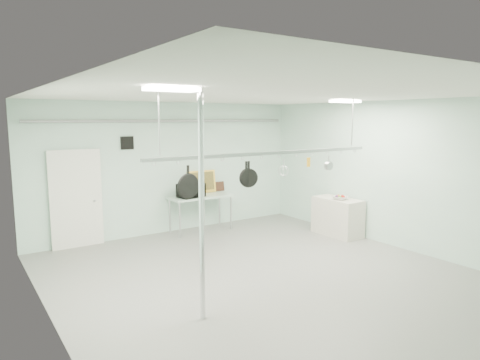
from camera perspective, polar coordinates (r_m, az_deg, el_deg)
floor at (r=7.73m, az=4.14°, el=-13.11°), size 8.00×8.00×0.00m
ceiling at (r=7.21m, az=4.40°, el=11.23°), size 7.00×8.00×0.02m
back_wall at (r=10.69m, az=-9.16°, el=1.62°), size 7.00×0.02×3.20m
right_wall at (r=9.84m, az=20.40°, el=0.64°), size 0.02×8.00×3.20m
door at (r=9.98m, az=-21.01°, el=-2.49°), size 1.10×0.10×2.20m
wall_vent at (r=10.20m, az=-14.81°, el=4.80°), size 0.30×0.04×0.30m
conduit_pipe at (r=10.54m, az=-9.09°, el=7.80°), size 6.60×0.07×0.07m
chrome_pole at (r=5.88m, az=-5.14°, el=-3.68°), size 0.08×0.08×3.20m
prep_table at (r=10.72m, az=-5.27°, el=-2.44°), size 1.60×0.70×0.91m
side_cabinet at (r=10.65m, az=12.86°, el=-4.80°), size 0.60×1.20×0.90m
pot_rack at (r=7.58m, az=4.09°, el=3.82°), size 4.80×0.06×1.00m
light_panel_left at (r=5.36m, az=-9.08°, el=11.88°), size 0.65×0.30×0.05m
light_panel_right at (r=9.29m, az=13.85°, el=10.15°), size 0.65×0.30×0.05m
microwave at (r=10.46m, az=-6.55°, el=-1.39°), size 0.67×0.51×0.34m
coffee_canister at (r=10.73m, az=-5.38°, el=-1.53°), size 0.17×0.17×0.19m
painting_large at (r=11.02m, az=-5.15°, el=-0.24°), size 0.79×0.17×0.58m
painting_small at (r=11.30m, az=-2.86°, el=-0.85°), size 0.31×0.11×0.25m
fruit_bowl at (r=10.41m, az=13.21°, el=-2.34°), size 0.44×0.44×0.08m
skillet_left at (r=6.75m, az=-6.92°, el=-0.32°), size 0.41×0.11×0.54m
skillet_mid at (r=7.34m, az=1.16°, el=0.75°), size 0.33×0.17×0.46m
skillet_right at (r=7.31m, az=0.82°, el=0.88°), size 0.30×0.09×0.42m
whisk at (r=7.80m, az=5.83°, el=1.70°), size 0.21×0.21×0.31m
grater at (r=8.20m, az=9.12°, el=2.36°), size 0.08×0.03×0.20m
saucepan at (r=8.58m, az=11.75°, el=2.27°), size 0.17×0.10×0.28m
fruit_cluster at (r=10.40m, az=13.22°, el=-2.12°), size 0.24×0.24×0.09m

